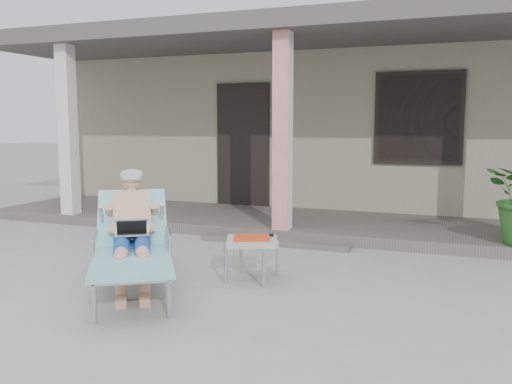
% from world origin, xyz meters
% --- Properties ---
extents(ground, '(60.00, 60.00, 0.00)m').
position_xyz_m(ground, '(0.00, 0.00, 0.00)').
color(ground, '#9E9E99').
rests_on(ground, ground).
extents(house, '(10.40, 5.40, 3.30)m').
position_xyz_m(house, '(0.00, 6.50, 1.67)').
color(house, gray).
rests_on(house, ground).
extents(porch_deck, '(10.00, 2.00, 0.15)m').
position_xyz_m(porch_deck, '(0.00, 3.00, 0.07)').
color(porch_deck, '#605B56').
rests_on(porch_deck, ground).
extents(porch_overhang, '(10.00, 2.30, 2.85)m').
position_xyz_m(porch_overhang, '(0.00, 2.95, 2.79)').
color(porch_overhang, silver).
rests_on(porch_overhang, porch_deck).
extents(porch_step, '(2.00, 0.30, 0.07)m').
position_xyz_m(porch_step, '(0.00, 1.85, 0.04)').
color(porch_step, '#605B56').
rests_on(porch_step, ground).
extents(lounger, '(1.51, 1.83, 1.18)m').
position_xyz_m(lounger, '(-0.66, -0.44, 0.72)').
color(lounger, '#B7B7BC').
rests_on(lounger, ground).
extents(side_table, '(0.65, 0.65, 0.45)m').
position_xyz_m(side_table, '(0.30, 0.23, 0.38)').
color(side_table, '#A8A8A3').
rests_on(side_table, ground).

